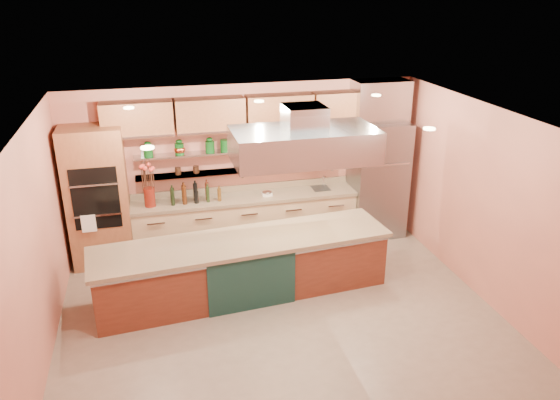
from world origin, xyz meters
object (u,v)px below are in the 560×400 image
object	(u,v)px
copper_kettle	(180,150)
flower_vase	(150,197)
island	(243,267)
green_canister	(225,145)
refrigerator	(377,179)
kitchen_scale	(267,193)

from	to	relation	value
copper_kettle	flower_vase	bearing A→B (deg)	-158.31
island	green_canister	world-z (taller)	green_canister
refrigerator	island	size ratio (longest dim) A/B	0.49
kitchen_scale	copper_kettle	xyz separation A→B (m)	(-1.41, 0.22, 0.81)
island	green_canister	size ratio (longest dim) A/B	22.37
copper_kettle	green_canister	bearing A→B (deg)	0.00
refrigerator	green_canister	world-z (taller)	refrigerator
refrigerator	copper_kettle	size ratio (longest dim) A/B	12.08
flower_vase	copper_kettle	bearing A→B (deg)	21.69
refrigerator	kitchen_scale	distance (m)	2.03
island	flower_vase	xyz separation A→B (m)	(-1.26, 1.52, 0.65)
island	copper_kettle	world-z (taller)	copper_kettle
flower_vase	green_canister	bearing A→B (deg)	9.60
kitchen_scale	green_canister	xyz separation A→B (m)	(-0.66, 0.22, 0.83)
island	kitchen_scale	distance (m)	1.76
refrigerator	green_canister	distance (m)	2.81
flower_vase	kitchen_scale	xyz separation A→B (m)	(1.96, 0.00, -0.11)
flower_vase	kitchen_scale	bearing A→B (deg)	0.00
island	flower_vase	world-z (taller)	flower_vase
refrigerator	kitchen_scale	world-z (taller)	refrigerator
kitchen_scale	copper_kettle	distance (m)	1.64
kitchen_scale	green_canister	distance (m)	1.09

